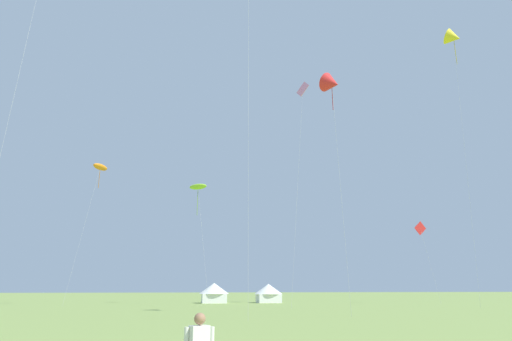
{
  "coord_description": "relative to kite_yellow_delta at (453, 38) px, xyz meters",
  "views": [
    {
      "loc": [
        -6.09,
        -2.83,
        2.2
      ],
      "look_at": [
        0.0,
        32.0,
        11.88
      ],
      "focal_mm": 30.03,
      "sensor_mm": 36.0,
      "label": 1
    }
  ],
  "objects": [
    {
      "name": "kite_orange_parafoil",
      "position": [
        -47.27,
        12.48,
        -17.49
      ],
      "size": [
        3.62,
        3.19,
        18.63
      ],
      "color": "orange",
      "rests_on": "ground"
    },
    {
      "name": "kite_red_diamond",
      "position": [
        -2.25,
        9.45,
        -25.33
      ],
      "size": [
        1.97,
        2.08,
        11.36
      ],
      "color": "red",
      "rests_on": "ground"
    },
    {
      "name": "kite_pink_diamond",
      "position": [
        -21.56,
        1.23,
        -9.4
      ],
      "size": [
        3.01,
        2.62,
        27.75
      ],
      "color": "pink",
      "rests_on": "ground"
    },
    {
      "name": "kite_lime_parafoil",
      "position": [
        -33.81,
        14.6,
        -19.23
      ],
      "size": [
        3.38,
        3.74,
        16.91
      ],
      "color": "#99DB2D",
      "rests_on": "ground"
    },
    {
      "name": "festival_tent_right",
      "position": [
        -30.81,
        18.31,
        -34.01
      ],
      "size": [
        4.37,
        4.37,
        2.84
      ],
      "color": "white",
      "rests_on": "ground"
    },
    {
      "name": "kite_red_delta",
      "position": [
        -23.13,
        -13.23,
        -15.59
      ],
      "size": [
        2.66,
        2.72,
        21.11
      ],
      "color": "red",
      "rests_on": "ground"
    },
    {
      "name": "festival_tent_left",
      "position": [
        -22.68,
        18.31,
        -34.08
      ],
      "size": [
        4.18,
        4.18,
        2.72
      ],
      "color": "white",
      "rests_on": "ground"
    },
    {
      "name": "kite_yellow_delta",
      "position": [
        0.0,
        0.0,
        0.0
      ],
      "size": [
        3.43,
        3.31,
        36.97
      ],
      "color": "yellow",
      "rests_on": "ground"
    }
  ]
}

